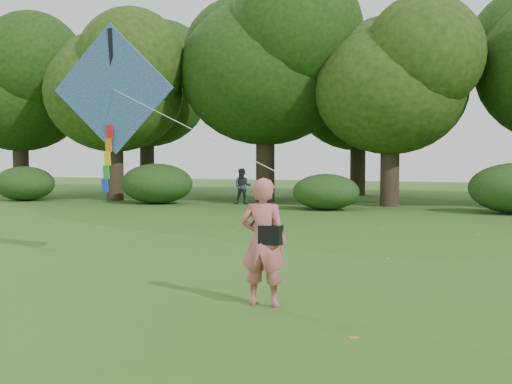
% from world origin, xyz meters
% --- Properties ---
extents(ground, '(100.00, 100.00, 0.00)m').
position_xyz_m(ground, '(0.00, 0.00, 0.00)').
color(ground, '#265114').
rests_on(ground, ground).
extents(man_kite_flyer, '(0.66, 0.45, 1.77)m').
position_xyz_m(man_kite_flyer, '(-0.51, 0.83, 0.88)').
color(man_kite_flyer, '#D06265').
rests_on(man_kite_flyer, ground).
extents(bystander_left, '(0.88, 0.75, 1.59)m').
position_xyz_m(bystander_left, '(-8.21, 18.70, 0.80)').
color(bystander_left, '#282F36').
rests_on(bystander_left, ground).
extents(crossbody_bag, '(0.43, 0.20, 0.71)m').
position_xyz_m(crossbody_bag, '(-0.40, 0.80, 1.00)').
color(crossbody_bag, black).
rests_on(crossbody_bag, ground).
extents(flying_kite, '(5.46, 2.63, 3.22)m').
position_xyz_m(flying_kite, '(-4.48, 3.18, 3.31)').
color(flying_kite, '#232F97').
rests_on(flying_kite, ground).
extents(tree_line, '(54.70, 15.30, 9.48)m').
position_xyz_m(tree_line, '(1.67, 22.88, 5.60)').
color(tree_line, '#3A2D1E').
rests_on(tree_line, ground).
extents(shrub_band, '(39.15, 3.22, 1.88)m').
position_xyz_m(shrub_band, '(-0.72, 17.60, 0.86)').
color(shrub_band, '#264919').
rests_on(shrub_band, ground).
extents(fallen_leaves, '(8.83, 14.87, 0.01)m').
position_xyz_m(fallen_leaves, '(-0.54, 3.48, 0.01)').
color(fallen_leaves, olive).
rests_on(fallen_leaves, ground).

